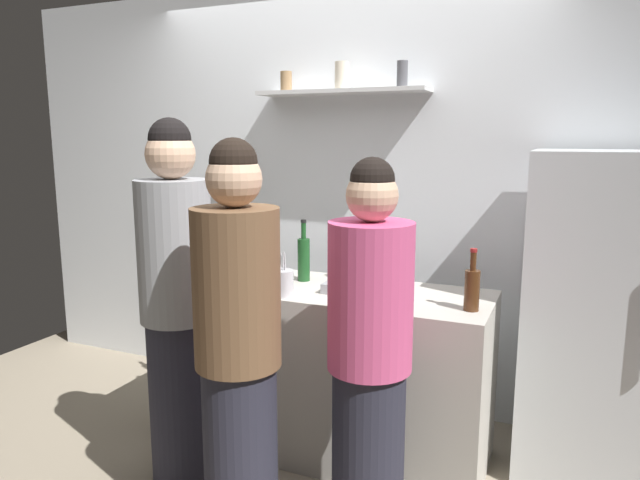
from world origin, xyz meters
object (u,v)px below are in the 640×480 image
Objects in this scene: baking_pan at (360,287)px; water_bottle_plastic at (350,264)px; person_pink_top at (369,360)px; refrigerator at (597,318)px; person_brown_jacket at (238,355)px; wine_bottle_amber_glass at (472,288)px; wine_bottle_pale_glass at (209,257)px; wine_bottle_dark_glass at (211,245)px; utensil_holder at (283,283)px; person_grey_hoodie at (177,309)px; wine_bottle_green_glass at (304,258)px.

water_bottle_plastic is (-0.14, 0.22, 0.06)m from baking_pan.
water_bottle_plastic is at bearing 137.83° from person_pink_top.
person_brown_jacket is (-1.31, -1.15, 0.02)m from refrigerator.
person_pink_top is (-0.32, -0.49, -0.21)m from wine_bottle_amber_glass.
wine_bottle_pale_glass is at bearing -171.34° from refrigerator.
wine_bottle_dark_glass reaches higher than wine_bottle_pale_glass.
baking_pan is 1.67× the size of water_bottle_plastic.
wine_bottle_pale_glass is at bearing -164.71° from water_bottle_plastic.
baking_pan is at bearing 134.92° from person_pink_top.
utensil_holder is 0.67× the size of wine_bottle_dark_glass.
person_grey_hoodie is 1.05× the size of person_brown_jacket.
wine_bottle_green_glass is 0.99× the size of wine_bottle_dark_glass.
wine_bottle_pale_glass reaches higher than utensil_holder.
wine_bottle_green_glass is at bearing 9.50° from wine_bottle_pale_glass.
person_brown_jacket reaches higher than water_bottle_plastic.
utensil_holder is 0.68× the size of wine_bottle_green_glass.
utensil_holder is 0.14× the size of person_pink_top.
person_grey_hoodie is at bearing -140.99° from baking_pan.
water_bottle_plastic is (0.22, 0.12, -0.04)m from wine_bottle_green_glass.
wine_bottle_pale_glass is at bearing -79.73° from person_grey_hoodie.
wine_bottle_pale_glass is (-0.55, -0.09, -0.02)m from wine_bottle_green_glass.
person_brown_jacket is 0.52m from person_pink_top.
utensil_holder is at bearing -172.11° from wine_bottle_amber_glass.
wine_bottle_amber_glass is 0.16× the size of person_grey_hoodie.
water_bottle_plastic is at bearing 155.90° from wine_bottle_amber_glass.
wine_bottle_dark_glass is (-0.67, 0.10, -0.00)m from wine_bottle_green_glass.
person_grey_hoodie is (0.21, -0.57, -0.12)m from wine_bottle_pale_glass.
wine_bottle_amber_glass is (0.93, -0.20, -0.02)m from wine_bottle_green_glass.
person_grey_hoodie is at bearing -117.03° from wine_bottle_green_glass.
refrigerator is 1.26m from water_bottle_plastic.
wine_bottle_amber_glass is (-0.54, -0.41, 0.20)m from refrigerator.
wine_bottle_dark_glass is 1.35m from person_brown_jacket.
baking_pan is at bearing 19.23° from person_brown_jacket.
baking_pan is 0.58m from wine_bottle_amber_glass.
refrigerator is 1.15m from baking_pan.
person_pink_top is at bearing -64.12° from water_bottle_plastic.
person_pink_top is (0.58, -0.37, -0.18)m from utensil_holder.
utensil_holder is 0.83× the size of wine_bottle_pale_glass.
person_brown_jacket is at bearing -138.67° from refrigerator.
person_grey_hoodie is (-0.70, -0.57, -0.04)m from baking_pan.
refrigerator is 7.90× the size of water_bottle_plastic.
utensil_holder is 0.90m from wine_bottle_amber_glass.
utensil_holder is 1.12× the size of water_bottle_plastic.
wine_bottle_green_glass is at bearing -171.65° from refrigerator.
utensil_holder is 0.52m from person_grey_hoodie.
baking_pan is at bearing -150.82° from person_grey_hoodie.
utensil_holder is at bearing -159.45° from refrigerator.
wine_bottle_pale_glass is 0.16× the size of person_brown_jacket.
baking_pan is at bearing 169.96° from wine_bottle_amber_glass.
wine_bottle_amber_glass reaches higher than water_bottle_plastic.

